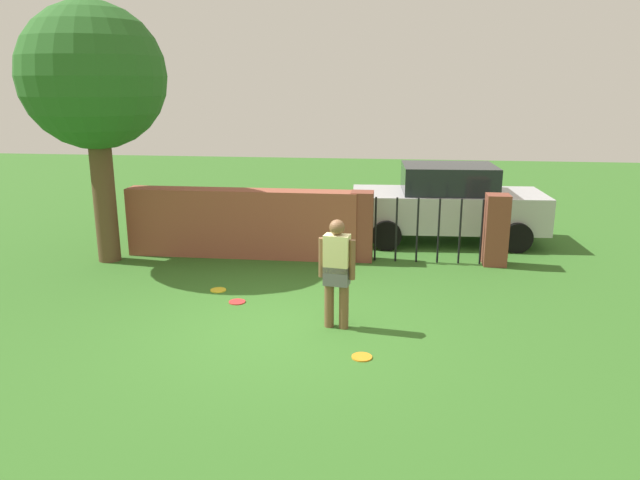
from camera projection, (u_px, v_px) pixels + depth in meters
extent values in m
plane|color=#336623|center=(284.00, 327.00, 8.81)|extent=(40.00, 40.00, 0.00)
cube|color=brown|center=(242.00, 223.00, 12.23)|extent=(4.70, 0.50, 1.39)
cylinder|color=brown|center=(104.00, 191.00, 11.75)|extent=(0.43, 0.43, 2.84)
sphere|color=#286023|center=(93.00, 76.00, 11.20)|extent=(2.72, 2.72, 2.72)
cylinder|color=brown|center=(329.00, 299.00, 8.73)|extent=(0.14, 0.14, 0.85)
cylinder|color=brown|center=(344.00, 301.00, 8.68)|extent=(0.14, 0.14, 0.85)
cube|color=slate|center=(337.00, 275.00, 8.61)|extent=(0.39, 0.27, 0.28)
cube|color=beige|center=(337.00, 254.00, 8.53)|extent=(0.39, 0.27, 0.55)
sphere|color=brown|center=(337.00, 227.00, 8.43)|extent=(0.22, 0.22, 0.22)
cylinder|color=brown|center=(322.00, 257.00, 8.60)|extent=(0.09, 0.09, 0.58)
cylinder|color=brown|center=(352.00, 260.00, 8.49)|extent=(0.09, 0.09, 0.58)
cube|color=brown|center=(362.00, 226.00, 11.94)|extent=(0.44, 0.44, 1.40)
cube|color=brown|center=(496.00, 230.00, 11.65)|extent=(0.44, 0.44, 1.40)
cylinder|color=black|center=(375.00, 229.00, 11.93)|extent=(0.04, 0.04, 1.30)
cylinder|color=black|center=(396.00, 230.00, 11.88)|extent=(0.04, 0.04, 1.30)
cylinder|color=black|center=(417.00, 230.00, 11.83)|extent=(0.04, 0.04, 1.30)
cylinder|color=black|center=(439.00, 231.00, 11.78)|extent=(0.04, 0.04, 1.30)
cylinder|color=black|center=(460.00, 231.00, 11.74)|extent=(0.04, 0.04, 1.30)
cylinder|color=black|center=(482.00, 232.00, 11.69)|extent=(0.04, 0.04, 1.30)
cube|color=#B7B7BC|center=(447.00, 210.00, 13.41)|extent=(4.28, 1.91, 0.80)
cube|color=#1E2328|center=(448.00, 178.00, 13.23)|extent=(2.07, 1.60, 0.60)
cylinder|color=black|center=(499.00, 219.00, 14.24)|extent=(0.65, 0.25, 0.64)
cylinder|color=black|center=(517.00, 237.00, 12.60)|extent=(0.65, 0.25, 0.64)
cylinder|color=black|center=(384.00, 218.00, 14.42)|extent=(0.65, 0.25, 0.64)
cylinder|color=black|center=(386.00, 235.00, 12.78)|extent=(0.65, 0.25, 0.64)
cylinder|color=orange|center=(362.00, 357.00, 7.83)|extent=(0.27, 0.27, 0.02)
cylinder|color=red|center=(237.00, 302.00, 9.79)|extent=(0.27, 0.27, 0.02)
cylinder|color=yellow|center=(218.00, 290.00, 10.34)|extent=(0.27, 0.27, 0.02)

